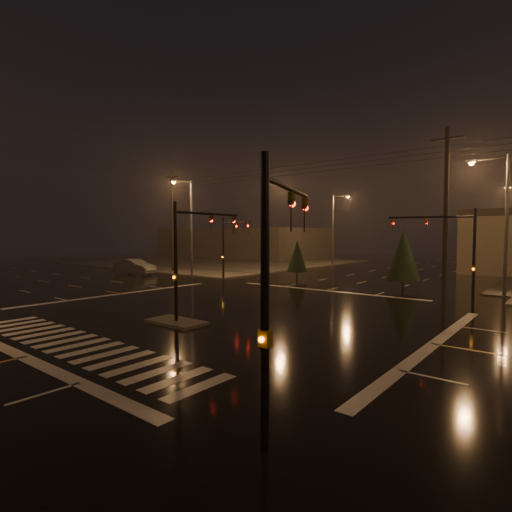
% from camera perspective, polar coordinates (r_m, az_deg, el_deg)
% --- Properties ---
extents(ground, '(140.00, 140.00, 0.00)m').
position_cam_1_polar(ground, '(23.12, -3.63, -7.90)').
color(ground, black).
rests_on(ground, ground).
extents(sidewalk_nw, '(36.00, 36.00, 0.12)m').
position_cam_1_polar(sidewalk_nw, '(65.25, -5.36, -0.80)').
color(sidewalk_nw, '#484641').
rests_on(sidewalk_nw, ground).
extents(median_island, '(3.00, 1.60, 0.15)m').
position_cam_1_polar(median_island, '(20.39, -11.32, -9.22)').
color(median_island, '#484641').
rests_on(median_island, ground).
extents(crosswalk, '(15.00, 2.60, 0.01)m').
position_cam_1_polar(crosswalk, '(17.70, -24.07, -11.54)').
color(crosswalk, beige).
rests_on(crosswalk, ground).
extents(stop_bar_near, '(16.00, 0.50, 0.01)m').
position_cam_1_polar(stop_bar_near, '(16.92, -30.25, -12.36)').
color(stop_bar_near, beige).
rests_on(stop_bar_near, ground).
extents(stop_bar_far, '(16.00, 0.50, 0.01)m').
position_cam_1_polar(stop_bar_far, '(32.01, 9.81, -4.88)').
color(stop_bar_far, beige).
rests_on(stop_bar_far, ground).
extents(commercial_block, '(30.00, 18.00, 5.60)m').
position_cam_1_polar(commercial_block, '(77.37, -1.85, 1.84)').
color(commercial_block, '#3A3633').
rests_on(commercial_block, ground).
extents(signal_mast_median, '(0.25, 4.59, 6.00)m').
position_cam_1_polar(signal_mast_median, '(20.55, -9.44, 1.24)').
color(signal_mast_median, black).
rests_on(signal_mast_median, ground).
extents(signal_mast_ne, '(4.84, 1.86, 6.00)m').
position_cam_1_polar(signal_mast_ne, '(27.53, 26.55, 1.48)').
color(signal_mast_ne, black).
rests_on(signal_mast_ne, ground).
extents(signal_mast_nw, '(4.84, 1.86, 6.00)m').
position_cam_1_polar(signal_mast_nw, '(36.59, -3.95, 2.09)').
color(signal_mast_nw, black).
rests_on(signal_mast_nw, ground).
extents(signal_mast_se, '(1.55, 3.87, 6.00)m').
position_cam_1_polar(signal_mast_se, '(8.69, 2.87, -1.36)').
color(signal_mast_se, black).
rests_on(signal_mast_se, ground).
extents(streetlight_1, '(2.77, 0.32, 10.00)m').
position_cam_1_polar(streetlight_1, '(43.73, 1.42, 4.88)').
color(streetlight_1, '#38383A').
rests_on(streetlight_1, ground).
extents(streetlight_2, '(2.77, 0.32, 10.00)m').
position_cam_1_polar(streetlight_2, '(57.28, 11.19, 4.38)').
color(streetlight_2, '#38383A').
rests_on(streetlight_2, ground).
extents(streetlight_3, '(2.77, 0.32, 10.00)m').
position_cam_1_polar(streetlight_3, '(33.06, 31.66, 5.04)').
color(streetlight_3, '#38383A').
rests_on(streetlight_3, ground).
extents(streetlight_5, '(0.32, 2.77, 10.00)m').
position_cam_1_polar(streetlight_5, '(41.99, -9.55, 4.91)').
color(streetlight_5, '#38383A').
rests_on(streetlight_5, ground).
extents(utility_pole_0, '(2.20, 0.32, 12.00)m').
position_cam_1_polar(utility_pole_0, '(48.38, -11.80, 5.02)').
color(utility_pole_0, black).
rests_on(utility_pole_0, ground).
extents(utility_pole_1, '(2.20, 0.32, 12.00)m').
position_cam_1_polar(utility_pole_1, '(31.67, 25.47, 5.90)').
color(utility_pole_1, black).
rests_on(utility_pole_1, ground).
extents(conifer_3, '(2.03, 2.03, 3.87)m').
position_cam_1_polar(conifer_3, '(40.26, 5.89, 0.01)').
color(conifer_3, black).
rests_on(conifer_3, ground).
extents(conifer_4, '(2.67, 2.67, 4.87)m').
position_cam_1_polar(conifer_4, '(34.23, 20.32, 0.15)').
color(conifer_4, black).
rests_on(conifer_4, ground).
extents(car_crossing, '(5.36, 2.45, 1.70)m').
position_cam_1_polar(car_crossing, '(46.54, -16.92, -1.47)').
color(car_crossing, '#54575B').
rests_on(car_crossing, ground).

